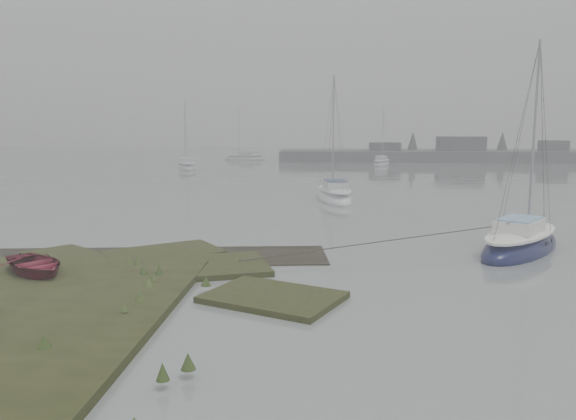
# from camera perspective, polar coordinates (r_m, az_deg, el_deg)

# --- Properties ---
(ground) EXTENTS (160.00, 160.00, 0.00)m
(ground) POSITION_cam_1_polar(r_m,az_deg,el_deg) (45.50, 1.30, 2.61)
(ground) COLOR slate
(ground) RESTS_ON ground
(far_shoreline) EXTENTS (60.00, 8.00, 4.15)m
(far_shoreline) POSITION_cam_1_polar(r_m,az_deg,el_deg) (81.15, 21.67, 5.23)
(far_shoreline) COLOR #4C4F51
(far_shoreline) RESTS_ON ground
(sailboat_main) EXTENTS (5.18, 6.01, 8.50)m
(sailboat_main) POSITION_cam_1_polar(r_m,az_deg,el_deg) (22.97, 22.54, -3.27)
(sailboat_main) COLOR #11153B
(sailboat_main) RESTS_ON ground
(sailboat_white) EXTENTS (2.90, 6.25, 8.50)m
(sailboat_white) POSITION_cam_1_polar(r_m,az_deg,el_deg) (35.82, 4.76, 1.40)
(sailboat_white) COLOR white
(sailboat_white) RESTS_ON ground
(sailboat_far_a) EXTENTS (3.73, 6.13, 8.22)m
(sailboat_far_a) POSITION_cam_1_polar(r_m,az_deg,el_deg) (62.88, -10.22, 4.36)
(sailboat_far_a) COLOR silver
(sailboat_far_a) RESTS_ON ground
(sailboat_far_b) EXTENTS (3.09, 5.46, 7.33)m
(sailboat_far_b) POSITION_cam_1_polar(r_m,az_deg,el_deg) (68.50, 9.47, 4.69)
(sailboat_far_b) COLOR #B8BCC3
(sailboat_far_b) RESTS_ON ground
(sailboat_far_c) EXTENTS (5.83, 2.47, 7.98)m
(sailboat_far_c) POSITION_cam_1_polar(r_m,az_deg,el_deg) (78.12, -4.44, 5.26)
(sailboat_far_c) COLOR #B1B7BB
(sailboat_far_c) RESTS_ON ground
(dinghy) EXTENTS (3.47, 3.41, 0.59)m
(dinghy) POSITION_cam_1_polar(r_m,az_deg,el_deg) (18.93, -24.37, -5.03)
(dinghy) COLOR maroon
(dinghy) RESTS_ON marsh_bank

